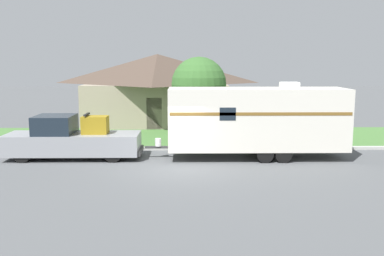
# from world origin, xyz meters

# --- Properties ---
(ground_plane) EXTENTS (120.00, 120.00, 0.00)m
(ground_plane) POSITION_xyz_m (0.00, 0.00, 0.00)
(ground_plane) COLOR #515456
(curb_strip) EXTENTS (80.00, 0.30, 0.14)m
(curb_strip) POSITION_xyz_m (0.00, 3.75, 0.07)
(curb_strip) COLOR #ADADA8
(curb_strip) RESTS_ON ground_plane
(lawn_strip) EXTENTS (80.00, 7.00, 0.03)m
(lawn_strip) POSITION_xyz_m (0.00, 7.40, 0.01)
(lawn_strip) COLOR #477538
(lawn_strip) RESTS_ON ground_plane
(house_across_street) EXTENTS (10.50, 8.30, 4.95)m
(house_across_street) POSITION_xyz_m (-1.59, 13.96, 2.57)
(house_across_street) COLOR gray
(house_across_street) RESTS_ON ground_plane
(pickup_truck) EXTENTS (6.18, 1.94, 2.08)m
(pickup_truck) POSITION_xyz_m (-4.79, 1.92, 0.87)
(pickup_truck) COLOR black
(pickup_truck) RESTS_ON ground_plane
(travel_trailer) EXTENTS (9.18, 2.31, 3.50)m
(travel_trailer) POSITION_xyz_m (3.73, 1.92, 1.83)
(travel_trailer) COLOR black
(travel_trailer) RESTS_ON ground_plane
(mailbox) EXTENTS (0.48, 0.20, 1.42)m
(mailbox) POSITION_xyz_m (-6.03, 4.39, 1.08)
(mailbox) COLOR brown
(mailbox) RESTS_ON ground_plane
(tree_in_yard) EXTENTS (2.97, 2.97, 4.68)m
(tree_in_yard) POSITION_xyz_m (1.18, 5.69, 3.19)
(tree_in_yard) COLOR brown
(tree_in_yard) RESTS_ON ground_plane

